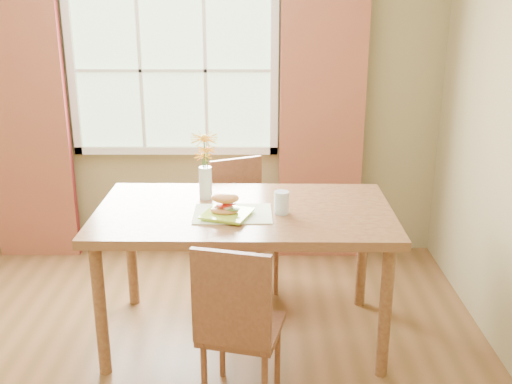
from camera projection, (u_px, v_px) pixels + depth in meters
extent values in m
cube|color=#8F8256|center=(175.00, 89.00, 4.69)|extent=(4.20, 0.02, 2.70)
cube|color=#9BBD8F|center=(173.00, 70.00, 4.62)|extent=(1.50, 0.02, 1.20)
cube|color=white|center=(176.00, 150.00, 4.79)|extent=(1.62, 0.04, 0.06)
cube|color=white|center=(71.00, 71.00, 4.59)|extent=(0.06, 0.04, 1.32)
cube|color=white|center=(274.00, 71.00, 4.58)|extent=(0.06, 0.04, 1.32)
cube|color=white|center=(173.00, 71.00, 4.59)|extent=(1.50, 0.03, 0.02)
cube|color=maroon|center=(26.00, 124.00, 4.65)|extent=(0.65, 0.08, 2.20)
cube|color=maroon|center=(322.00, 124.00, 4.64)|extent=(0.65, 0.08, 2.20)
cube|color=brown|center=(244.00, 213.00, 3.55)|extent=(1.76, 1.00, 0.05)
cylinder|color=brown|center=(100.00, 310.00, 3.32)|extent=(0.07, 0.07, 0.80)
cylinder|color=brown|center=(385.00, 312.00, 3.30)|extent=(0.07, 0.07, 0.80)
cylinder|color=brown|center=(131.00, 250.00, 4.08)|extent=(0.07, 0.07, 0.80)
cylinder|color=brown|center=(362.00, 252.00, 4.06)|extent=(0.07, 0.07, 0.80)
cube|color=brown|center=(242.00, 329.00, 3.10)|extent=(0.47, 0.47, 0.04)
cube|color=brown|center=(232.00, 299.00, 2.85)|extent=(0.39, 0.12, 0.50)
cylinder|color=brown|center=(204.00, 379.00, 3.06)|extent=(0.03, 0.03, 0.40)
cylinder|color=brown|center=(222.00, 345.00, 3.35)|extent=(0.03, 0.03, 0.40)
cylinder|color=brown|center=(277.00, 353.00, 3.28)|extent=(0.03, 0.03, 0.40)
cube|color=brown|center=(247.00, 236.00, 4.27)|extent=(0.52, 0.52, 0.04)
cube|color=brown|center=(237.00, 193.00, 4.34)|extent=(0.37, 0.19, 0.51)
cylinder|color=brown|center=(235.00, 277.00, 4.14)|extent=(0.03, 0.03, 0.40)
cylinder|color=brown|center=(276.00, 269.00, 4.26)|extent=(0.03, 0.03, 0.40)
cylinder|color=brown|center=(218.00, 259.00, 4.42)|extent=(0.03, 0.03, 0.40)
cylinder|color=brown|center=(258.00, 252.00, 4.54)|extent=(0.03, 0.03, 0.40)
cube|color=#E3EECA|center=(233.00, 214.00, 3.46)|extent=(0.46, 0.34, 0.01)
cube|color=#A6D334|center=(227.00, 215.00, 3.41)|extent=(0.32, 0.32, 0.01)
ellipsoid|color=#F19C52|center=(224.00, 210.00, 3.41)|extent=(0.18, 0.14, 0.04)
ellipsoid|color=#4C8C2D|center=(232.00, 209.00, 3.38)|extent=(0.09, 0.06, 0.01)
cylinder|color=red|center=(223.00, 205.00, 3.40)|extent=(0.09, 0.09, 0.01)
cylinder|color=red|center=(229.00, 203.00, 3.40)|extent=(0.08, 0.08, 0.01)
ellipsoid|color=#F19C52|center=(225.00, 198.00, 3.39)|extent=(0.18, 0.14, 0.06)
cylinder|color=silver|center=(282.00, 202.00, 3.46)|extent=(0.09, 0.09, 0.13)
cylinder|color=silver|center=(282.00, 204.00, 3.46)|extent=(0.08, 0.08, 0.11)
cylinder|color=silver|center=(206.00, 183.00, 3.70)|extent=(0.08, 0.08, 0.20)
cylinder|color=silver|center=(206.00, 191.00, 3.71)|extent=(0.07, 0.07, 0.10)
cylinder|color=#3D7028|center=(205.00, 169.00, 3.67)|extent=(0.01, 0.01, 0.38)
cylinder|color=#3D7028|center=(207.00, 175.00, 3.67)|extent=(0.01, 0.01, 0.31)
cylinder|color=#3D7028|center=(204.00, 177.00, 3.70)|extent=(0.01, 0.01, 0.27)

